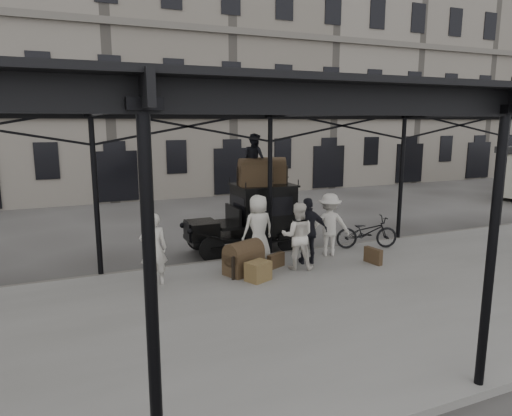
% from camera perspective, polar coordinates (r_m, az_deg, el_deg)
% --- Properties ---
extents(ground, '(120.00, 120.00, 0.00)m').
position_cam_1_polar(ground, '(12.61, 5.57, -8.66)').
color(ground, '#383533').
rests_on(ground, ground).
extents(platform, '(28.00, 8.00, 0.15)m').
position_cam_1_polar(platform, '(10.99, 10.68, -11.38)').
color(platform, slate).
rests_on(platform, ground).
extents(canopy, '(22.50, 9.00, 4.74)m').
position_cam_1_polar(canopy, '(10.43, 10.69, 12.86)').
color(canopy, black).
rests_on(canopy, ground).
extents(building_frontage, '(64.00, 8.00, 14.00)m').
position_cam_1_polar(building_frontage, '(29.12, -12.12, 16.09)').
color(building_frontage, slate).
rests_on(building_frontage, ground).
extents(taxi, '(3.65, 1.55, 2.18)m').
position_cam_1_polar(taxi, '(14.85, -0.22, -0.80)').
color(taxi, black).
rests_on(taxi, ground).
extents(porter_left, '(0.71, 0.50, 1.84)m').
position_cam_1_polar(porter_left, '(11.63, -12.69, -5.03)').
color(porter_left, beige).
rests_on(porter_left, platform).
extents(porter_midleft, '(1.13, 1.04, 1.86)m').
position_cam_1_polar(porter_midleft, '(12.63, 5.24, -3.49)').
color(porter_midleft, silver).
rests_on(porter_midleft, platform).
extents(porter_centre, '(1.01, 0.71, 1.96)m').
position_cam_1_polar(porter_centre, '(13.30, 0.29, -2.51)').
color(porter_centre, silver).
rests_on(porter_centre, platform).
extents(porter_official, '(1.20, 0.74, 1.91)m').
position_cam_1_polar(porter_official, '(13.12, 6.54, -2.87)').
color(porter_official, black).
rests_on(porter_official, platform).
extents(porter_right, '(1.41, 1.13, 1.91)m').
position_cam_1_polar(porter_right, '(14.00, 9.16, -2.07)').
color(porter_right, beige).
rests_on(porter_right, platform).
extents(bicycle, '(2.11, 1.27, 1.05)m').
position_cam_1_polar(bicycle, '(15.14, 13.67, -2.95)').
color(bicycle, black).
rests_on(bicycle, platform).
extents(porter_roof, '(0.79, 0.92, 1.64)m').
position_cam_1_polar(porter_roof, '(14.50, -0.19, 6.08)').
color(porter_roof, black).
rests_on(porter_roof, taxi).
extents(steamer_trunk_roof_near, '(1.08, 0.76, 0.73)m').
position_cam_1_polar(steamer_trunk_roof_near, '(14.39, -0.14, 4.23)').
color(steamer_trunk_roof_near, '#4B3722').
rests_on(steamer_trunk_roof_near, taxi).
extents(steamer_trunk_roof_far, '(1.09, 0.84, 0.71)m').
position_cam_1_polar(steamer_trunk_roof_far, '(15.10, 1.82, 4.49)').
color(steamer_trunk_roof_far, '#4B3722').
rests_on(steamer_trunk_roof_far, taxi).
extents(steamer_trunk_platform, '(1.18, 0.96, 0.75)m').
position_cam_1_polar(steamer_trunk_platform, '(12.34, -1.56, -6.50)').
color(steamer_trunk_platform, '#4B3722').
rests_on(steamer_trunk_platform, platform).
extents(wicker_hamper, '(0.73, 0.65, 0.50)m').
position_cam_1_polar(wicker_hamper, '(11.83, 0.27, -7.89)').
color(wicker_hamper, brown).
rests_on(wicker_hamper, platform).
extents(suitcase_upright, '(0.24, 0.62, 0.45)m').
position_cam_1_polar(suitcase_upright, '(13.64, 14.43, -5.80)').
color(suitcase_upright, '#4B3722').
rests_on(suitcase_upright, platform).
extents(suitcase_flat, '(0.61, 0.38, 0.40)m').
position_cam_1_polar(suitcase_flat, '(12.86, 2.51, -6.58)').
color(suitcase_flat, '#4B3722').
rests_on(suitcase_flat, platform).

